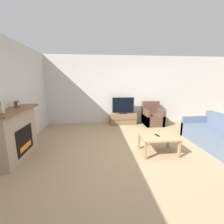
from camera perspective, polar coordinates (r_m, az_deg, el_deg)
ground_plane at (r=3.71m, az=9.51°, el=-16.02°), size 24.00×24.00×0.00m
wall_back at (r=6.17m, az=2.83°, el=8.34°), size 12.00×0.06×2.70m
fireplace at (r=4.01m, az=-32.64°, el=-6.77°), size 0.45×1.46×1.12m
mantel_vase_left at (r=3.48m, az=-36.81°, el=1.57°), size 0.13×0.13×0.26m
mantel_clock at (r=3.99m, az=-32.48°, el=2.46°), size 0.08×0.11×0.15m
tv_stand at (r=6.09m, az=4.19°, el=-2.55°), size 1.04×0.43×0.43m
tv at (r=5.98m, az=4.27°, el=2.27°), size 0.86×0.18×0.65m
armchair at (r=6.19m, az=15.15°, el=-1.95°), size 0.70×0.76×0.90m
coffee_table at (r=3.79m, az=17.25°, el=-9.57°), size 0.86×0.62×0.43m
remote at (r=3.79m, az=16.83°, el=-8.45°), size 0.08×0.16×0.02m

